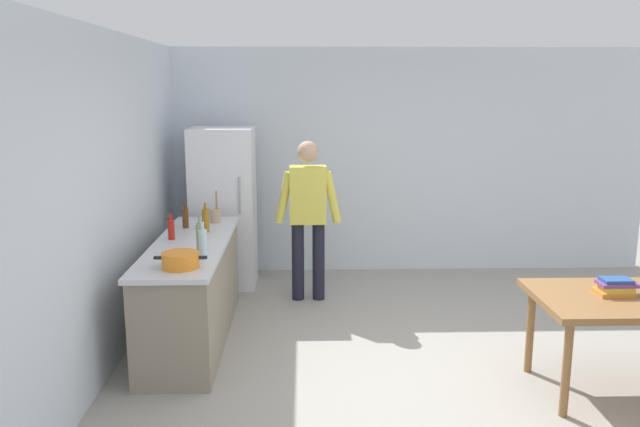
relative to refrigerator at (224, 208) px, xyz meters
The scene contains 15 objects.
ground_plane 3.19m from the refrigerator, 51.63° to the right, with size 14.00×14.00×0.00m, color #9E998E.
wall_back 2.04m from the refrigerator, 17.53° to the left, with size 6.40×0.12×2.70m, color silver.
wall_left 2.35m from the refrigerator, 107.65° to the right, with size 0.12×5.60×2.70m, color silver.
kitchen_counter 1.66m from the refrigerator, 93.58° to the right, with size 0.64×2.20×0.90m.
refrigerator is the anchor object (origin of this frame).
person 1.10m from the refrigerator, 30.23° to the right, with size 0.70×0.22×1.70m.
dining_table 4.27m from the refrigerator, 39.29° to the right, with size 1.40×0.90×0.75m.
cooking_pot 2.39m from the refrigerator, 90.78° to the right, with size 0.40×0.28×0.12m.
utensil_jar 0.78m from the refrigerator, 89.16° to the right, with size 0.11×0.11×0.32m.
bottle_sauce_red 1.52m from the refrigerator, 100.87° to the right, with size 0.06×0.06×0.24m.
bottle_beer_brown 1.06m from the refrigerator, 103.38° to the right, with size 0.06×0.06×0.26m.
bottle_water_clear 2.16m from the refrigerator, 87.29° to the right, with size 0.07×0.07×0.30m.
bottle_oil_amber 1.20m from the refrigerator, 91.00° to the right, with size 0.06×0.06×0.28m.
bottle_vinegar_tall 2.03m from the refrigerator, 88.40° to the right, with size 0.06×0.06×0.32m.
book_stack 4.16m from the refrigerator, 39.94° to the right, with size 0.29×0.18×0.12m.
Camera 1 is at (-1.00, -4.62, 2.26)m, focal length 35.36 mm.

